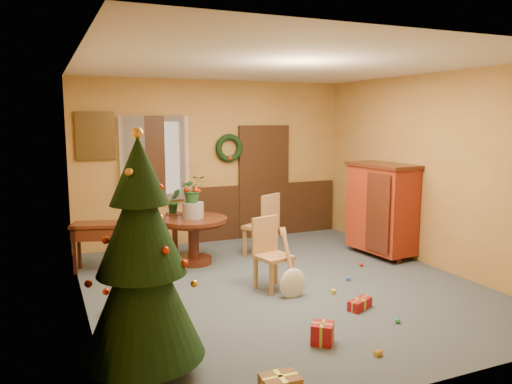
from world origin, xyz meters
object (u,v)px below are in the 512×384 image
christmas_tree (142,262)px  writing_desk (100,235)px  chair_near (270,251)px  sideboard (382,207)px  dining_table (193,232)px

christmas_tree → writing_desk: 3.34m
chair_near → sideboard: 2.46m
dining_table → sideboard: (2.94, -0.78, 0.31)m
writing_desk → chair_near: bearing=-40.5°
chair_near → writing_desk: 2.59m
christmas_tree → writing_desk: christmas_tree is taller
chair_near → christmas_tree: 2.60m
writing_desk → sideboard: size_ratio=0.59×
sideboard → christmas_tree: bearing=-151.4°
dining_table → chair_near: (0.60, -1.50, 0.01)m
dining_table → writing_desk: same height
chair_near → sideboard: sideboard is taller
christmas_tree → writing_desk: size_ratio=2.44×
sideboard → writing_desk: bearing=167.4°
dining_table → chair_near: bearing=-68.1°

